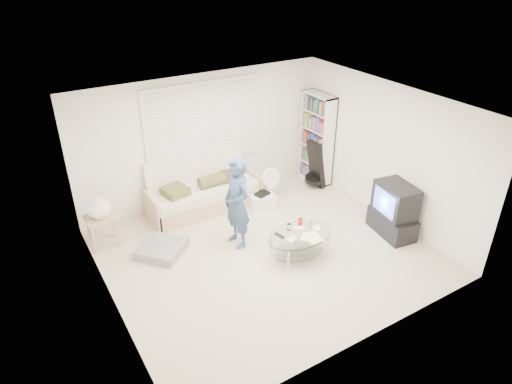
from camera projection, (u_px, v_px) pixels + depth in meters
ground at (266, 252)px, 7.58m from camera, size 5.00×5.00×0.00m
room_shell at (251, 153)px, 7.16m from camera, size 5.02×4.52×2.51m
window_blinds at (204, 125)px, 8.49m from camera, size 2.32×0.08×1.62m
futon_sofa at (202, 192)px, 8.70m from camera, size 2.13×0.86×1.04m
grey_floor_pillow at (162, 249)px, 7.54m from camera, size 0.97×0.97×0.16m
side_table at (99, 208)px, 7.43m from camera, size 0.50×0.40×0.98m
bookshelf at (317, 139)px, 9.48m from camera, size 0.30×0.80×1.90m
guitar_case at (315, 168)px, 9.40m from camera, size 0.37×0.38×1.02m
floor_fan at (270, 181)px, 8.94m from camera, size 0.44×0.29×0.72m
storage_bin at (262, 201)px, 8.79m from camera, size 0.53×0.42×0.33m
tv_unit at (394, 210)px, 7.87m from camera, size 0.60×0.94×0.95m
coffee_table at (300, 238)px, 7.33m from camera, size 1.20×0.78×0.56m
standing_person at (237, 203)px, 7.44m from camera, size 0.42×0.60×1.58m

